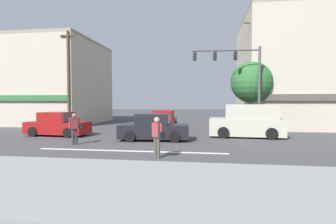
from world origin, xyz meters
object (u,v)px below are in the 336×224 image
object	(u,v)px
utility_pole_far_right	(253,72)
sedan_parked_curbside	(154,128)
van_approaching_near	(247,122)
pedestrian_mid_crossing	(75,127)
street_tree	(252,83)
sedan_waiting_far	(58,125)
pedestrian_foreground_with_bag	(157,135)
sedan_crossing_rightbound	(163,121)
utility_pole_near_left	(68,78)
traffic_light_mast	(241,73)

from	to	relation	value
utility_pole_far_right	sedan_parked_curbside	world-z (taller)	utility_pole_far_right
van_approaching_near	pedestrian_mid_crossing	distance (m)	10.51
street_tree	sedan_waiting_far	xyz separation A→B (m)	(-13.40, -4.88, -3.07)
sedan_parked_curbside	pedestrian_foreground_with_bag	distance (m)	4.97
sedan_waiting_far	pedestrian_mid_crossing	xyz separation A→B (m)	(2.98, -3.32, 0.24)
sedan_crossing_rightbound	sedan_waiting_far	distance (m)	7.85
utility_pole_near_left	utility_pole_far_right	world-z (taller)	utility_pole_far_right
sedan_parked_curbside	pedestrian_foreground_with_bag	bearing A→B (deg)	-77.14
sedan_waiting_far	pedestrian_mid_crossing	bearing A→B (deg)	-48.04
van_approaching_near	pedestrian_mid_crossing	world-z (taller)	van_approaching_near
utility_pole_near_left	pedestrian_mid_crossing	bearing A→B (deg)	-59.23
utility_pole_far_right	traffic_light_mast	distance (m)	2.64
pedestrian_foreground_with_bag	pedestrian_mid_crossing	distance (m)	5.61
street_tree	van_approaching_near	distance (m)	4.80
utility_pole_near_left	pedestrian_foreground_with_bag	xyz separation A→B (m)	(9.66, -10.55, -3.34)
utility_pole_near_left	van_approaching_near	distance (m)	15.07
traffic_light_mast	van_approaching_near	world-z (taller)	traffic_light_mast
traffic_light_mast	sedan_parked_curbside	xyz separation A→B (m)	(-5.51, -4.11, -3.59)
utility_pole_far_right	sedan_crossing_rightbound	bearing A→B (deg)	-172.54
pedestrian_foreground_with_bag	pedestrian_mid_crossing	bearing A→B (deg)	151.89
sedan_parked_curbside	pedestrian_mid_crossing	world-z (taller)	pedestrian_mid_crossing
utility_pole_near_left	pedestrian_mid_crossing	xyz separation A→B (m)	(4.71, -7.91, -3.34)
utility_pole_far_right	pedestrian_mid_crossing	xyz separation A→B (m)	(-10.57, -8.63, -3.65)
street_tree	traffic_light_mast	world-z (taller)	traffic_light_mast
traffic_light_mast	pedestrian_foreground_with_bag	size ratio (longest dim) A/B	3.71
utility_pole_near_left	pedestrian_mid_crossing	size ratio (longest dim) A/B	4.96
utility_pole_near_left	utility_pole_far_right	size ratio (longest dim) A/B	0.93
sedan_waiting_far	pedestrian_foreground_with_bag	world-z (taller)	pedestrian_foreground_with_bag
sedan_crossing_rightbound	van_approaching_near	world-z (taller)	van_approaching_near
utility_pole_near_left	sedan_parked_curbside	world-z (taller)	utility_pole_near_left
sedan_crossing_rightbound	utility_pole_near_left	bearing A→B (deg)	178.61
sedan_crossing_rightbound	pedestrian_foreground_with_bag	world-z (taller)	pedestrian_foreground_with_bag
sedan_crossing_rightbound	sedan_parked_curbside	bearing A→B (deg)	-86.68
sedan_crossing_rightbound	sedan_waiting_far	world-z (taller)	same
sedan_crossing_rightbound	van_approaching_near	distance (m)	6.91
sedan_crossing_rightbound	pedestrian_mid_crossing	world-z (taller)	pedestrian_mid_crossing
street_tree	sedan_parked_curbside	size ratio (longest dim) A/B	1.29
street_tree	utility_pole_far_right	world-z (taller)	utility_pole_far_right
utility_pole_far_right	sedan_waiting_far	size ratio (longest dim) A/B	2.12
street_tree	sedan_waiting_far	distance (m)	14.59
sedan_parked_curbside	pedestrian_mid_crossing	xyz separation A→B (m)	(-3.84, -2.20, 0.24)
utility_pole_far_right	sedan_waiting_far	bearing A→B (deg)	-158.58
sedan_parked_curbside	utility_pole_near_left	bearing A→B (deg)	146.27
van_approaching_near	street_tree	bearing A→B (deg)	77.30
utility_pole_near_left	van_approaching_near	bearing A→B (deg)	-13.94
sedan_waiting_far	sedan_parked_curbside	world-z (taller)	same
utility_pole_near_left	pedestrian_mid_crossing	world-z (taller)	utility_pole_near_left
street_tree	pedestrian_mid_crossing	world-z (taller)	street_tree
utility_pole_near_left	van_approaching_near	size ratio (longest dim) A/B	1.76
utility_pole_far_right	pedestrian_foreground_with_bag	size ratio (longest dim) A/B	5.33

